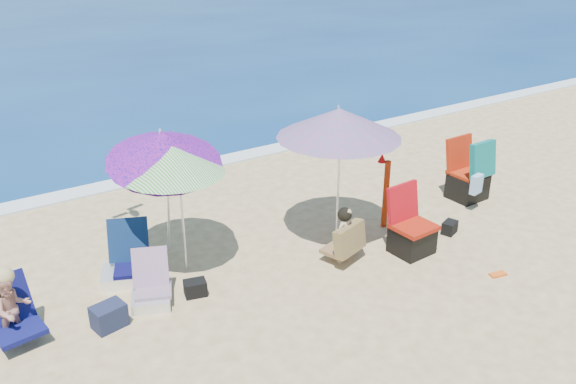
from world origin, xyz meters
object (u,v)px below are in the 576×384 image
umbrella_striped (172,159)px  chair_navy (127,265)px  furled_umbrella (385,187)px  person_left (12,308)px  camp_chair_left (411,233)px  umbrella_turquoise (339,123)px  umbrella_blue (164,148)px  person_center (345,236)px  chair_rainbow (151,290)px  camp_chair_right (469,177)px

umbrella_striped → chair_navy: bearing=171.4°
furled_umbrella → person_left: 5.59m
camp_chair_left → umbrella_turquoise: bearing=123.1°
umbrella_blue → person_center: 2.84m
chair_rainbow → person_left: person_left is taller
umbrella_striped → camp_chair_left: umbrella_striped is taller
umbrella_blue → camp_chair_right: (5.30, -0.83, -1.37)m
furled_umbrella → camp_chair_left: bearing=-104.0°
furled_umbrella → chair_navy: 4.12m
chair_navy → person_center: (2.80, -1.30, 0.21)m
camp_chair_left → person_left: bearing=169.3°
chair_rainbow → person_center: size_ratio=0.88×
chair_rainbow → camp_chair_left: 3.85m
umbrella_striped → chair_navy: size_ratio=2.16×
chair_rainbow → camp_chair_right: size_ratio=0.66×
umbrella_blue → person_center: size_ratio=2.52×
umbrella_blue → person_center: bearing=-33.0°
chair_navy → person_center: 3.09m
umbrella_striped → person_center: size_ratio=2.21×
umbrella_turquoise → chair_navy: size_ratio=2.52×
camp_chair_left → camp_chair_right: 2.35m
furled_umbrella → chair_navy: size_ratio=1.43×
umbrella_turquoise → chair_navy: umbrella_turquoise is taller
umbrella_striped → camp_chair_right: umbrella_striped is taller
umbrella_striped → chair_rainbow: bearing=-137.9°
umbrella_striped → umbrella_blue: (-0.03, 0.17, 0.11)m
umbrella_turquoise → camp_chair_right: (2.85, -0.16, -1.46)m
umbrella_turquoise → camp_chair_right: bearing=-3.3°
furled_umbrella → chair_navy: (-4.02, 0.75, -0.48)m
person_left → person_center: bearing=-9.2°
chair_navy → camp_chair_left: (3.81, -1.60, 0.10)m
umbrella_turquoise → camp_chair_right: umbrella_turquoise is taller
umbrella_striped → chair_navy: 1.64m
umbrella_turquoise → person_center: bearing=-117.4°
person_center → furled_umbrella: bearing=24.1°
umbrella_blue → umbrella_turquoise: bearing=-15.2°
umbrella_turquoise → person_left: bearing=179.8°
camp_chair_right → furled_umbrella: bearing=179.5°
umbrella_turquoise → umbrella_blue: (-2.45, 0.66, -0.09)m
umbrella_turquoise → furled_umbrella: bearing=-9.6°
camp_chair_right → chair_navy: bearing=172.7°
furled_umbrella → chair_rainbow: furled_umbrella is taller
chair_rainbow → camp_chair_left: size_ratio=0.74×
furled_umbrella → chair_rainbow: (-3.96, 0.03, -0.52)m
chair_rainbow → person_left: 1.65m
umbrella_striped → camp_chair_left: size_ratio=1.86×
camp_chair_right → camp_chair_left: bearing=-159.3°
chair_rainbow → furled_umbrella: bearing=-0.4°
chair_navy → camp_chair_right: (6.01, -0.77, 0.20)m
chair_navy → camp_chair_left: camp_chair_left is taller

